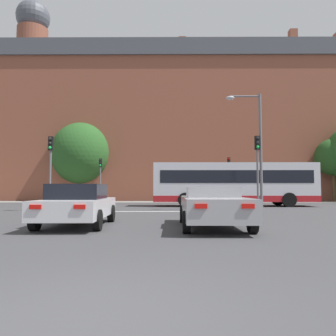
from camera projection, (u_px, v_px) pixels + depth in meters
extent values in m
plane|color=#3D3D3F|center=(84.00, 322.00, 3.08)|extent=(400.00, 400.00, 0.00)
cube|color=silver|center=(156.00, 211.00, 18.20)|extent=(9.50, 0.30, 0.01)
cube|color=gray|center=(162.00, 202.00, 31.69)|extent=(70.55, 2.50, 0.01)
cube|color=brown|center=(183.00, 136.00, 41.50)|extent=(45.93, 12.65, 15.89)
cube|color=#4C4F56|center=(182.00, 68.00, 42.07)|extent=(46.85, 13.16, 1.89)
cube|color=brown|center=(37.00, 59.00, 44.86)|extent=(0.90, 0.90, 2.66)
cube|color=brown|center=(80.00, 56.00, 44.11)|extent=(0.90, 0.90, 2.66)
cube|color=brown|center=(131.00, 50.00, 42.06)|extent=(0.90, 0.90, 2.66)
cube|color=brown|center=(182.00, 48.00, 41.43)|extent=(0.90, 0.90, 2.66)
cube|color=brown|center=(232.00, 53.00, 43.05)|extent=(0.90, 0.90, 2.66)
cube|color=brown|center=(293.00, 41.00, 39.43)|extent=(0.90, 0.90, 2.66)
cylinder|color=brown|center=(32.00, 45.00, 42.39)|extent=(3.82, 3.82, 4.27)
sphere|color=#4C4F56|center=(33.00, 17.00, 42.63)|extent=(4.24, 4.24, 4.24)
cube|color=silver|center=(78.00, 208.00, 11.12)|extent=(2.06, 4.47, 0.59)
cube|color=black|center=(78.00, 192.00, 11.12)|extent=(1.72, 2.03, 0.50)
cylinder|color=black|center=(62.00, 213.00, 12.45)|extent=(0.24, 0.65, 0.64)
cylinder|color=black|center=(111.00, 213.00, 12.49)|extent=(0.24, 0.65, 0.64)
cylinder|color=black|center=(35.00, 220.00, 9.72)|extent=(0.24, 0.65, 0.64)
cylinder|color=black|center=(97.00, 220.00, 9.76)|extent=(0.24, 0.65, 0.64)
cube|color=red|center=(35.00, 207.00, 8.90)|extent=(0.32, 0.06, 0.12)
cube|color=red|center=(80.00, 207.00, 8.92)|extent=(0.32, 0.06, 0.12)
cube|color=#9E9EA3|center=(213.00, 207.00, 10.71)|extent=(1.96, 4.82, 0.66)
cube|color=#9E9EA3|center=(212.00, 192.00, 10.86)|extent=(1.67, 1.45, 0.32)
cylinder|color=black|center=(183.00, 214.00, 12.18)|extent=(0.22, 0.64, 0.64)
cylinder|color=black|center=(233.00, 214.00, 12.16)|extent=(0.22, 0.64, 0.64)
cylinder|color=black|center=(186.00, 222.00, 9.21)|extent=(0.22, 0.64, 0.64)
cylinder|color=black|center=(252.00, 222.00, 9.19)|extent=(0.22, 0.64, 0.64)
cube|color=red|center=(201.00, 206.00, 8.30)|extent=(0.32, 0.05, 0.12)
cube|color=red|center=(248.00, 206.00, 8.29)|extent=(0.32, 0.05, 0.12)
cube|color=silver|center=(233.00, 182.00, 23.98)|extent=(11.65, 2.48, 2.77)
cube|color=#AD191E|center=(234.00, 198.00, 23.91)|extent=(11.67, 2.50, 0.44)
cube|color=black|center=(233.00, 177.00, 24.01)|extent=(10.71, 2.51, 0.90)
cylinder|color=black|center=(185.00, 200.00, 22.74)|extent=(1.00, 0.28, 1.00)
cylinder|color=black|center=(184.00, 199.00, 25.12)|extent=(1.00, 0.28, 1.00)
cylinder|color=black|center=(289.00, 200.00, 22.69)|extent=(1.00, 0.28, 1.00)
cylinder|color=black|center=(278.00, 199.00, 25.07)|extent=(1.00, 0.28, 1.00)
cylinder|color=slate|center=(100.00, 184.00, 31.47)|extent=(0.12, 0.12, 3.39)
cube|color=black|center=(101.00, 163.00, 31.60)|extent=(0.26, 0.20, 0.80)
sphere|color=black|center=(100.00, 160.00, 31.49)|extent=(0.17, 0.17, 0.17)
sphere|color=black|center=(100.00, 163.00, 31.47)|extent=(0.17, 0.17, 0.17)
sphere|color=#1ED14C|center=(100.00, 165.00, 31.46)|extent=(0.17, 0.17, 0.17)
cylinder|color=slate|center=(50.00, 181.00, 18.63)|extent=(0.12, 0.12, 3.46)
cube|color=black|center=(51.00, 143.00, 18.76)|extent=(0.26, 0.20, 0.80)
sphere|color=black|center=(50.00, 139.00, 18.65)|extent=(0.17, 0.17, 0.17)
sphere|color=black|center=(50.00, 143.00, 18.63)|extent=(0.17, 0.17, 0.17)
sphere|color=#1ED14C|center=(50.00, 148.00, 18.62)|extent=(0.17, 0.17, 0.17)
cylinder|color=slate|center=(229.00, 184.00, 31.29)|extent=(0.12, 0.12, 3.48)
cube|color=black|center=(229.00, 162.00, 31.43)|extent=(0.26, 0.20, 0.80)
sphere|color=red|center=(229.00, 159.00, 31.32)|extent=(0.17, 0.17, 0.17)
sphere|color=black|center=(229.00, 161.00, 31.30)|extent=(0.17, 0.17, 0.17)
sphere|color=black|center=(229.00, 164.00, 31.29)|extent=(0.17, 0.17, 0.17)
cylinder|color=slate|center=(258.00, 180.00, 18.84)|extent=(0.12, 0.12, 3.53)
cube|color=black|center=(257.00, 143.00, 18.98)|extent=(0.26, 0.20, 0.80)
sphere|color=black|center=(258.00, 138.00, 18.87)|extent=(0.17, 0.17, 0.17)
sphere|color=black|center=(258.00, 143.00, 18.85)|extent=(0.17, 0.17, 0.17)
sphere|color=#1ED14C|center=(258.00, 147.00, 18.83)|extent=(0.17, 0.17, 0.17)
cylinder|color=slate|center=(261.00, 152.00, 19.01)|extent=(0.16, 0.16, 6.85)
cylinder|color=slate|center=(245.00, 96.00, 19.22)|extent=(1.74, 0.10, 0.10)
ellipsoid|color=#B2B2B7|center=(230.00, 98.00, 19.22)|extent=(0.50, 0.36, 0.22)
cylinder|color=brown|center=(101.00, 198.00, 31.51)|extent=(0.13, 0.13, 0.81)
cylinder|color=brown|center=(102.00, 198.00, 31.63)|extent=(0.13, 0.13, 0.81)
cube|color=tan|center=(102.00, 190.00, 31.62)|extent=(0.44, 0.44, 0.64)
sphere|color=tan|center=(102.00, 186.00, 31.65)|extent=(0.24, 0.24, 0.24)
cylinder|color=brown|center=(269.00, 198.00, 31.77)|extent=(0.13, 0.13, 0.78)
cylinder|color=brown|center=(268.00, 198.00, 31.91)|extent=(0.13, 0.13, 0.78)
cube|color=#336B38|center=(268.00, 191.00, 31.89)|extent=(0.40, 0.46, 0.62)
sphere|color=tan|center=(268.00, 186.00, 31.91)|extent=(0.23, 0.23, 0.23)
cylinder|color=#4C3823|center=(80.00, 189.00, 35.30)|extent=(0.36, 0.36, 2.43)
ellipsoid|color=#285623|center=(81.00, 153.00, 35.56)|extent=(6.35, 6.35, 6.67)
cylinder|color=#4C3823|center=(334.00, 187.00, 33.51)|extent=(0.36, 0.36, 3.00)
ellipsoid|color=#234C1E|center=(333.00, 157.00, 33.70)|extent=(3.62, 3.62, 3.80)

